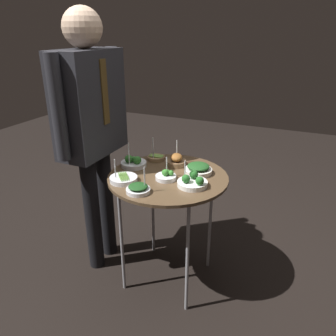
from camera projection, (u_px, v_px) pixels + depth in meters
name	position (u px, v px, depth m)	size (l,w,h in m)	color
ground_plane	(168.00, 276.00, 2.25)	(8.00, 8.00, 0.00)	black
serving_cart	(168.00, 184.00, 1.97)	(0.72, 0.72, 0.76)	brown
bowl_broccoli_center	(166.00, 176.00, 1.90)	(0.12, 0.12, 0.13)	silver
bowl_broccoli_back_left	(193.00, 182.00, 1.82)	(0.17, 0.17, 0.14)	white
bowl_asparagus_far_rim	(124.00, 179.00, 1.88)	(0.16, 0.16, 0.14)	silver
bowl_asparagus_mid_left	(156.00, 158.00, 2.18)	(0.12, 0.12, 0.16)	brown
bowl_spinach_front_left	(138.00, 189.00, 1.75)	(0.13, 0.13, 0.15)	silver
bowl_spinach_front_right	(198.00, 169.00, 1.98)	(0.17, 0.17, 0.06)	silver
bowl_roast_back_right	(176.00, 161.00, 2.09)	(0.12, 0.12, 0.16)	brown
bowl_broccoli_mid_right	(133.00, 163.00, 2.08)	(0.16, 0.16, 0.17)	silver
waiter_figure	(91.00, 116.00, 2.02)	(0.62, 0.23, 1.69)	black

